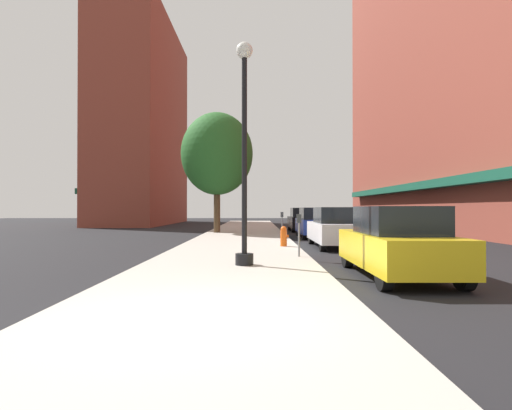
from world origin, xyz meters
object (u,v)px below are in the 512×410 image
tree_near (217,154)px  car_black (302,220)px  parking_meter_far (282,221)px  car_blue (315,223)px  lamppost (244,148)px  parking_meter_near (299,230)px  fire_hydrant (284,236)px  car_white (335,228)px  car_yellow (396,243)px

tree_near → car_black: 7.90m
parking_meter_far → car_blue: car_blue is taller
car_black → car_blue: bearing=-87.8°
lamppost → parking_meter_far: (1.64, 10.13, -2.25)m
parking_meter_near → fire_hydrant: bearing=93.9°
lamppost → car_black: (3.59, 18.08, -2.39)m
parking_meter_near → car_black: (1.95, 16.21, -0.14)m
tree_near → car_blue: (5.71, -2.75, -4.19)m
fire_hydrant → car_black: car_black is taller
parking_meter_far → tree_near: (-3.76, 4.45, 4.05)m
car_blue → car_black: 6.26m
fire_hydrant → car_white: (2.19, 0.73, 0.29)m
lamppost → car_blue: (3.59, 11.82, -2.39)m
parking_meter_far → car_blue: size_ratio=0.30×
fire_hydrant → car_yellow: bearing=-71.7°
fire_hydrant → parking_meter_far: (0.24, 4.79, 0.43)m
lamppost → parking_meter_far: size_ratio=4.50×
fire_hydrant → parking_meter_far: bearing=87.2°
lamppost → fire_hydrant: size_ratio=7.47×
parking_meter_near → lamppost: bearing=-131.2°
fire_hydrant → parking_meter_near: parking_meter_near is taller
car_yellow → car_blue: same height
tree_near → car_black: bearing=31.6°
car_white → car_yellow: bearing=-87.7°
car_blue → car_yellow: bearing=-90.2°
tree_near → lamppost: bearing=-81.7°
car_yellow → tree_near: bearing=109.5°
lamppost → parking_meter_near: 3.36m
car_yellow → car_white: same height
lamppost → parking_meter_far: lamppost is taller
parking_meter_near → car_white: (1.95, 4.20, -0.14)m
parking_meter_far → car_yellow: bearing=-80.3°
parking_meter_far → tree_near: tree_near is taller
fire_hydrant → car_blue: 6.85m
car_white → car_black: same height
car_blue → lamppost: bearing=-107.1°
tree_near → fire_hydrant: bearing=-69.1°
parking_meter_near → car_black: 16.33m
fire_hydrant → car_yellow: car_yellow is taller
parking_meter_far → car_white: (1.95, -4.06, -0.14)m
tree_near → car_white: size_ratio=1.73×
lamppost → car_white: bearing=59.4°
car_yellow → car_black: size_ratio=1.00×
parking_meter_near → car_blue: (1.95, 9.95, -0.14)m
parking_meter_far → car_white: bearing=-64.3°
fire_hydrant → car_black: (2.19, 12.74, 0.29)m
lamppost → parking_meter_far: bearing=80.8°
fire_hydrant → car_black: size_ratio=0.18×
car_white → car_blue: bearing=92.3°
car_yellow → car_white: (0.00, 7.32, 0.00)m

